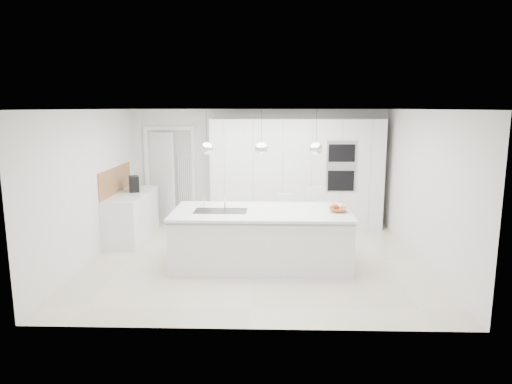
{
  "coord_description": "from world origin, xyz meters",
  "views": [
    {
      "loc": [
        0.22,
        -7.4,
        2.52
      ],
      "look_at": [
        0.0,
        0.3,
        1.1
      ],
      "focal_mm": 32.0,
      "sensor_mm": 36.0,
      "label": 1
    }
  ],
  "objects_px": {
    "fruit_bowl": "(338,210)",
    "island_base": "(261,239)",
    "bar_stool_left": "(285,222)",
    "bar_stool_right": "(317,219)",
    "espresso_machine": "(134,184)"
  },
  "relations": [
    {
      "from": "fruit_bowl",
      "to": "island_base",
      "type": "bearing_deg",
      "value": 179.39
    },
    {
      "from": "bar_stool_left",
      "to": "espresso_machine",
      "type": "bearing_deg",
      "value": -178.67
    },
    {
      "from": "island_base",
      "to": "fruit_bowl",
      "type": "distance_m",
      "value": 1.32
    },
    {
      "from": "bar_stool_left",
      "to": "fruit_bowl",
      "type": "bearing_deg",
      "value": -33.88
    },
    {
      "from": "espresso_machine",
      "to": "bar_stool_right",
      "type": "xyz_separation_m",
      "value": [
        3.52,
        -0.72,
        -0.5
      ]
    },
    {
      "from": "fruit_bowl",
      "to": "espresso_machine",
      "type": "xyz_separation_m",
      "value": [
        -3.75,
        1.67,
        0.12
      ]
    },
    {
      "from": "island_base",
      "to": "bar_stool_left",
      "type": "distance_m",
      "value": 1.01
    },
    {
      "from": "bar_stool_left",
      "to": "bar_stool_right",
      "type": "distance_m",
      "value": 0.59
    },
    {
      "from": "island_base",
      "to": "espresso_machine",
      "type": "bearing_deg",
      "value": 146.79
    },
    {
      "from": "bar_stool_left",
      "to": "bar_stool_right",
      "type": "height_order",
      "value": "bar_stool_right"
    },
    {
      "from": "fruit_bowl",
      "to": "espresso_machine",
      "type": "distance_m",
      "value": 4.11
    },
    {
      "from": "bar_stool_left",
      "to": "bar_stool_right",
      "type": "xyz_separation_m",
      "value": [
        0.58,
        0.02,
        0.06
      ]
    },
    {
      "from": "espresso_machine",
      "to": "fruit_bowl",
      "type": "bearing_deg",
      "value": -43.48
    },
    {
      "from": "island_base",
      "to": "espresso_machine",
      "type": "height_order",
      "value": "espresso_machine"
    },
    {
      "from": "espresso_machine",
      "to": "bar_stool_right",
      "type": "height_order",
      "value": "espresso_machine"
    }
  ]
}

